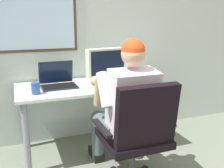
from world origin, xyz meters
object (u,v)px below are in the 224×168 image
object	(u,v)px
desk	(89,94)
wine_glass	(136,75)
laptop	(58,80)
crt_monitor	(106,64)
coffee_mug	(36,88)
office_chair	(139,131)
person_seated	(126,107)

from	to	relation	value
desk	wine_glass	world-z (taller)	wine_glass
desk	laptop	world-z (taller)	laptop
crt_monitor	wine_glass	size ratio (longest dim) A/B	2.82
wine_glass	coffee_mug	distance (m)	0.99
laptop	office_chair	bearing A→B (deg)	-61.67
crt_monitor	laptop	bearing A→B (deg)	174.48
crt_monitor	office_chair	bearing A→B (deg)	-91.42
office_chair	laptop	bearing A→B (deg)	118.33
person_seated	wine_glass	size ratio (longest dim) A/B	8.16
desk	person_seated	distance (m)	0.59
desk	wine_glass	distance (m)	0.52
crt_monitor	wine_glass	world-z (taller)	crt_monitor
person_seated	laptop	distance (m)	0.80
person_seated	coffee_mug	distance (m)	0.82
coffee_mug	crt_monitor	bearing A→B (deg)	13.64
office_chair	wine_glass	world-z (taller)	office_chair
office_chair	crt_monitor	bearing A→B (deg)	88.58
wine_glass	coffee_mug	world-z (taller)	wine_glass
laptop	person_seated	bearing A→B (deg)	-53.07
office_chair	laptop	distance (m)	1.04
person_seated	crt_monitor	world-z (taller)	person_seated
office_chair	crt_monitor	size ratio (longest dim) A/B	2.18
person_seated	laptop	xyz separation A→B (m)	(-0.47, 0.63, 0.14)
crt_monitor	laptop	distance (m)	0.52
office_chair	coffee_mug	xyz separation A→B (m)	(-0.71, 0.66, 0.24)
crt_monitor	laptop	xyz separation A→B (m)	(-0.50, 0.05, -0.14)
person_seated	laptop	bearing A→B (deg)	126.93
laptop	coffee_mug	size ratio (longest dim) A/B	3.28
coffee_mug	office_chair	bearing A→B (deg)	-42.91
office_chair	coffee_mug	distance (m)	1.00
office_chair	crt_monitor	distance (m)	0.93
crt_monitor	coffee_mug	bearing A→B (deg)	-166.36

